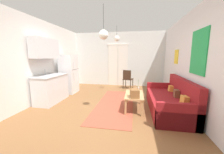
{
  "coord_description": "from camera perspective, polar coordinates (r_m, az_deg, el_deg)",
  "views": [
    {
      "loc": [
        0.82,
        -3.12,
        1.53
      ],
      "look_at": [
        0.1,
        1.02,
        0.84
      ],
      "focal_mm": 20.85,
      "sensor_mm": 36.0,
      "label": 1
    }
  ],
  "objects": [
    {
      "name": "handbag",
      "position": [
        3.47,
        9.88,
        -7.03
      ],
      "size": [
        0.25,
        0.29,
        0.33
      ],
      "color": "brown",
      "rests_on": "coffee_table"
    },
    {
      "name": "ground_plane",
      "position": [
        3.59,
        -4.62,
        -16.85
      ],
      "size": [
        5.11,
        7.73,
        0.1
      ],
      "primitive_type": "cube",
      "color": "brown"
    },
    {
      "name": "wall_right",
      "position": [
        3.46,
        35.28,
        4.77
      ],
      "size": [
        0.12,
        7.33,
        2.71
      ],
      "color": "silver",
      "rests_on": "ground_plane"
    },
    {
      "name": "refrigerator",
      "position": [
        5.66,
        -18.35,
        1.25
      ],
      "size": [
        0.6,
        0.65,
        1.58
      ],
      "color": "white",
      "rests_on": "ground_plane"
    },
    {
      "name": "accent_chair",
      "position": [
        6.12,
        6.88,
        -0.51
      ],
      "size": [
        0.51,
        0.5,
        0.88
      ],
      "rotation": [
        0.0,
        0.0,
        2.86
      ],
      "color": "#382619",
      "rests_on": "ground_plane"
    },
    {
      "name": "coffee_table",
      "position": [
        3.83,
        9.68,
        -8.25
      ],
      "size": [
        0.5,
        0.96,
        0.45
      ],
      "color": "tan",
      "rests_on": "ground_plane"
    },
    {
      "name": "wall_left",
      "position": [
        4.42,
        -35.35,
        5.34
      ],
      "size": [
        0.12,
        7.33,
        2.71
      ],
      "color": "white",
      "rests_on": "ground_plane"
    },
    {
      "name": "pendant_lamp_far",
      "position": [
        5.4,
        2.08,
        16.49
      ],
      "size": [
        0.23,
        0.23,
        0.62
      ],
      "color": "black"
    },
    {
      "name": "couch",
      "position": [
        4.04,
        24.28,
        -9.66
      ],
      "size": [
        0.92,
        2.14,
        0.91
      ],
      "color": "maroon",
      "rests_on": "ground_plane"
    },
    {
      "name": "bamboo_vase",
      "position": [
        3.92,
        11.32,
        -5.54
      ],
      "size": [
        0.08,
        0.08,
        0.4
      ],
      "color": "beige",
      "rests_on": "coffee_table"
    },
    {
      "name": "wall_back",
      "position": [
        6.79,
        2.89,
        7.69
      ],
      "size": [
        4.71,
        0.13,
        2.71
      ],
      "color": "silver",
      "rests_on": "ground_plane"
    },
    {
      "name": "area_rug",
      "position": [
        4.27,
        1.46,
        -11.67
      ],
      "size": [
        1.12,
        2.95,
        0.01
      ],
      "primitive_type": "cube",
      "color": "#9E4733",
      "rests_on": "ground_plane"
    },
    {
      "name": "kitchen_counter",
      "position": [
        4.77,
        -25.58,
        -0.49
      ],
      "size": [
        0.6,
        1.21,
        2.08
      ],
      "color": "silver",
      "rests_on": "ground_plane"
    },
    {
      "name": "pendant_lamp_near",
      "position": [
        3.26,
        -3.73,
        18.03
      ],
      "size": [
        0.23,
        0.23,
        0.8
      ],
      "color": "black"
    }
  ]
}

